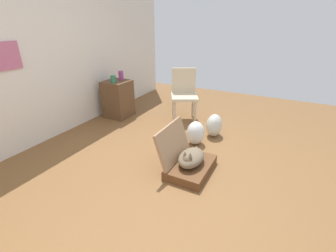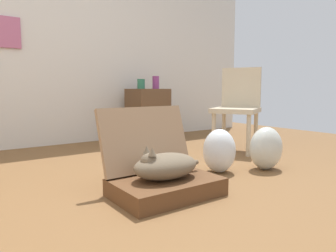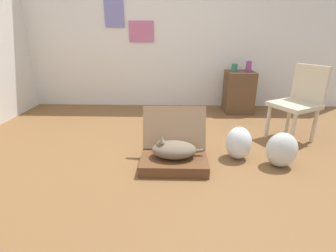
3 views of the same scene
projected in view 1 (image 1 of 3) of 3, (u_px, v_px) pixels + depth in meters
ground_plane at (180, 176)px, 2.78m from camera, size 7.68×7.68×0.00m
wall_back at (31, 51)px, 3.20m from camera, size 6.40×0.15×2.60m
suitcase_base at (191, 167)px, 2.85m from camera, size 0.66×0.45×0.11m
suitcase_lid at (173, 143)px, 2.84m from camera, size 0.66×0.18×0.44m
cat at (191, 158)px, 2.79m from camera, size 0.52×0.28×0.22m
plastic_bag_white at (195, 133)px, 3.44m from camera, size 0.27×0.25×0.35m
plastic_bag_clear at (214, 125)px, 3.68m from camera, size 0.30×0.24×0.36m
side_table at (118, 99)px, 4.40m from camera, size 0.45×0.44×0.68m
vase_tall at (113, 79)px, 4.14m from camera, size 0.10×0.10×0.12m
vase_short at (121, 75)px, 4.31m from camera, size 0.09×0.09×0.16m
chair at (184, 93)px, 4.21m from camera, size 0.63×0.63×0.91m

